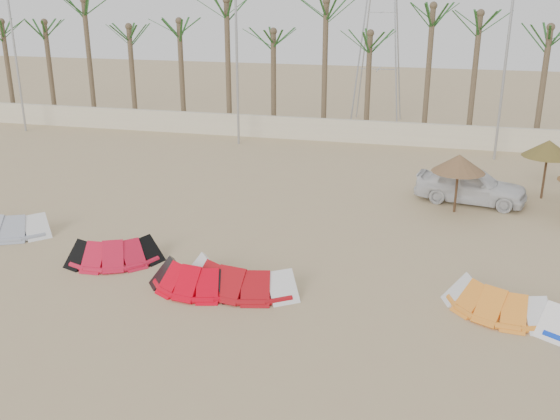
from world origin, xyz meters
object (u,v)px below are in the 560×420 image
(kite_red_left, at_px, (119,249))
(kite_orange, at_px, (495,296))
(kite_red_right, at_px, (241,273))
(car, at_px, (471,185))
(parasol_right, at_px, (548,149))
(kite_red_mid, at_px, (198,274))
(parasol_left, at_px, (459,163))
(kite_grey, at_px, (6,220))

(kite_red_left, xyz_separation_m, kite_orange, (11.67, -0.50, -0.00))
(kite_red_right, distance_m, car, 11.90)
(parasol_right, bearing_deg, kite_red_right, -131.78)
(kite_red_left, height_order, car, car)
(kite_red_mid, relative_size, kite_orange, 0.90)
(kite_red_left, bearing_deg, car, 38.34)
(parasol_right, height_order, car, parasol_right)
(kite_red_right, distance_m, parasol_right, 14.88)
(kite_red_mid, height_order, kite_red_right, same)
(kite_red_mid, height_order, parasol_left, parasol_left)
(kite_grey, distance_m, kite_red_mid, 8.85)
(kite_red_right, height_order, car, car)
(kite_grey, distance_m, kite_orange, 17.03)
(kite_red_right, height_order, parasol_left, parasol_left)
(kite_red_left, xyz_separation_m, car, (11.30, 8.94, 0.34))
(kite_red_left, bearing_deg, kite_red_right, -9.99)
(kite_grey, bearing_deg, car, 24.60)
(kite_red_right, relative_size, car, 0.84)
(kite_grey, height_order, parasol_right, parasol_right)
(parasol_left, distance_m, parasol_right, 4.49)
(kite_red_mid, bearing_deg, parasol_left, 49.54)
(kite_red_right, bearing_deg, parasol_right, 48.22)
(kite_grey, xyz_separation_m, kite_red_right, (9.70, -2.14, -0.00))
(kite_grey, distance_m, kite_red_right, 9.93)
(kite_red_mid, height_order, parasol_right, parasol_right)
(kite_grey, relative_size, kite_orange, 1.10)
(kite_grey, bearing_deg, kite_red_mid, -16.75)
(kite_orange, xyz_separation_m, parasol_left, (-0.98, 8.06, 1.58))
(kite_red_mid, height_order, kite_orange, same)
(kite_red_mid, distance_m, parasol_right, 16.01)
(kite_red_mid, distance_m, kite_red_right, 1.29)
(kite_grey, xyz_separation_m, parasol_left, (15.95, 6.21, 1.58))
(kite_orange, bearing_deg, kite_red_left, 177.57)
(kite_orange, distance_m, parasol_left, 8.27)
(kite_red_left, distance_m, kite_red_mid, 3.43)
(kite_red_mid, bearing_deg, car, 51.41)
(kite_orange, relative_size, car, 0.76)
(kite_orange, bearing_deg, parasol_right, 76.30)
(parasol_right, bearing_deg, car, -156.50)
(parasol_right, bearing_deg, kite_red_mid, -134.08)
(kite_red_right, xyz_separation_m, car, (6.86, 9.72, 0.34))
(kite_grey, xyz_separation_m, kite_red_mid, (8.48, -2.55, -0.01))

